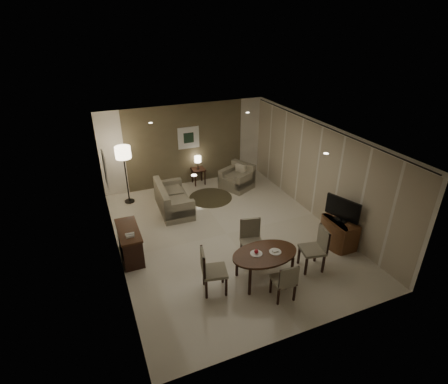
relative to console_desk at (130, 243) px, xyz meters
name	(u,v)px	position (x,y,z in m)	size (l,w,h in m)	color
room_shell	(221,182)	(2.49, 0.40, 0.98)	(5.50, 7.00, 2.70)	beige
taupe_accent	(186,145)	(2.49, 3.48, 0.98)	(3.96, 0.03, 2.70)	brown
curtain_wall	(317,173)	(5.17, 0.00, 0.95)	(0.08, 6.70, 2.58)	beige
curtain_rod	(323,126)	(5.17, 0.00, 2.27)	(0.03, 0.03, 6.80)	black
art_back_frame	(189,138)	(2.59, 3.46, 1.23)	(0.72, 0.03, 0.72)	silver
art_back_canvas	(189,138)	(2.59, 3.44, 1.23)	(0.34, 0.01, 0.34)	black
art_left_frame	(105,169)	(-0.23, 1.20, 1.48)	(0.03, 0.60, 0.80)	silver
art_left_canvas	(106,169)	(-0.21, 1.20, 1.48)	(0.01, 0.46, 0.64)	gray
downlight_nl	(194,175)	(1.09, -1.80, 2.31)	(0.10, 0.10, 0.01)	white
downlight_nr	(326,153)	(3.89, -1.80, 2.31)	(0.10, 0.10, 0.01)	white
downlight_fl	(150,123)	(1.09, 1.80, 2.31)	(0.10, 0.10, 0.01)	white
downlight_fr	(248,113)	(3.89, 1.80, 2.31)	(0.10, 0.10, 0.01)	white
console_desk	(130,243)	(0.00, 0.00, 0.00)	(0.48, 1.20, 0.75)	#4B2818
telephone	(130,235)	(0.00, -0.30, 0.43)	(0.20, 0.14, 0.09)	white
tv_cabinet	(339,232)	(4.89, -1.50, -0.03)	(0.48, 0.90, 0.70)	brown
flat_tv	(343,209)	(4.87, -1.50, 0.65)	(0.06, 0.88, 0.60)	black
dining_table	(264,266)	(2.54, -1.93, -0.03)	(1.45, 0.91, 0.68)	#4B2818
chair_near	(283,280)	(2.63, -2.56, 0.07)	(0.43, 0.43, 0.89)	gray
chair_far	(252,243)	(2.58, -1.28, 0.14)	(0.49, 0.49, 1.02)	gray
chair_left	(215,271)	(1.43, -1.85, 0.13)	(0.49, 0.49, 1.02)	gray
chair_right	(312,249)	(3.70, -2.01, 0.14)	(0.50, 0.50, 1.02)	gray
plate_a	(256,254)	(2.36, -1.88, 0.31)	(0.26, 0.26, 0.02)	white
plate_b	(275,252)	(2.76, -1.98, 0.31)	(0.26, 0.26, 0.02)	white
fruit_apple	(256,252)	(2.36, -1.88, 0.37)	(0.09, 0.09, 0.09)	red
napkin	(275,251)	(2.76, -1.98, 0.34)	(0.12, 0.08, 0.03)	white
round_rug	(211,198)	(2.81, 2.09, -0.37)	(1.36, 1.36, 0.01)	#423A25
sofa	(174,198)	(1.55, 1.80, 0.03)	(0.85, 1.70, 0.80)	gray
armchair	(237,177)	(3.88, 2.43, 0.03)	(0.91, 0.86, 0.81)	gray
side_table	(199,176)	(2.81, 3.24, -0.10)	(0.43, 0.43, 0.54)	black
table_lamp	(198,162)	(2.81, 3.25, 0.42)	(0.22, 0.22, 0.50)	#FFEAC1
floor_lamp	(126,175)	(0.40, 2.82, 0.52)	(0.46, 0.46, 1.80)	#FFE5B7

